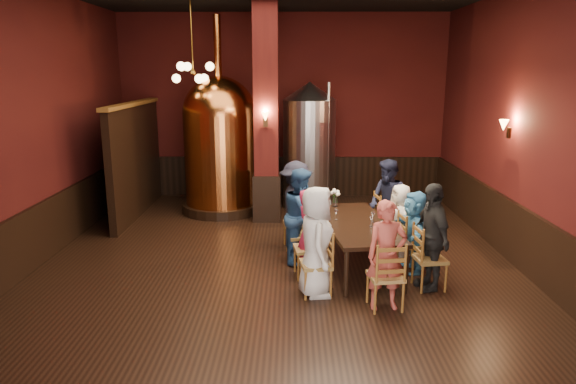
{
  "coord_description": "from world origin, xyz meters",
  "views": [
    {
      "loc": [
        0.24,
        -7.88,
        3.16
      ],
      "look_at": [
        0.17,
        0.2,
        1.23
      ],
      "focal_mm": 32.0,
      "sensor_mm": 36.0,
      "label": 1
    }
  ],
  "objects_px": {
    "dining_table": "(356,226)",
    "person_1": "(308,233)",
    "person_2": "(302,216)",
    "rose_vase": "(335,195)",
    "person_0": "(316,242)",
    "copper_kettle": "(220,143)",
    "steel_vessel": "(309,146)"
  },
  "relations": [
    {
      "from": "person_1",
      "to": "copper_kettle",
      "type": "bearing_deg",
      "value": 7.98
    },
    {
      "from": "person_2",
      "to": "rose_vase",
      "type": "height_order",
      "value": "person_2"
    },
    {
      "from": "steel_vessel",
      "to": "rose_vase",
      "type": "height_order",
      "value": "steel_vessel"
    },
    {
      "from": "dining_table",
      "to": "person_2",
      "type": "bearing_deg",
      "value": 158.78
    },
    {
      "from": "person_0",
      "to": "person_2",
      "type": "bearing_deg",
      "value": 5.16
    },
    {
      "from": "person_1",
      "to": "rose_vase",
      "type": "relative_size",
      "value": 4.28
    },
    {
      "from": "person_0",
      "to": "rose_vase",
      "type": "distance_m",
      "value": 2.13
    },
    {
      "from": "person_2",
      "to": "copper_kettle",
      "type": "relative_size",
      "value": 0.37
    },
    {
      "from": "steel_vessel",
      "to": "dining_table",
      "type": "bearing_deg",
      "value": -80.01
    },
    {
      "from": "person_1",
      "to": "rose_vase",
      "type": "height_order",
      "value": "person_1"
    },
    {
      "from": "dining_table",
      "to": "person_1",
      "type": "height_order",
      "value": "person_1"
    },
    {
      "from": "steel_vessel",
      "to": "person_2",
      "type": "bearing_deg",
      "value": -93.76
    },
    {
      "from": "person_1",
      "to": "person_2",
      "type": "bearing_deg",
      "value": -9.96
    },
    {
      "from": "person_0",
      "to": "copper_kettle",
      "type": "bearing_deg",
      "value": 20.68
    },
    {
      "from": "person_0",
      "to": "copper_kettle",
      "type": "distance_m",
      "value": 4.96
    },
    {
      "from": "copper_kettle",
      "to": "dining_table",
      "type": "bearing_deg",
      "value": -51.89
    },
    {
      "from": "copper_kettle",
      "to": "steel_vessel",
      "type": "xyz_separation_m",
      "value": [
        2.0,
        0.34,
        -0.12
      ]
    },
    {
      "from": "dining_table",
      "to": "copper_kettle",
      "type": "distance_m",
      "value": 4.39
    },
    {
      "from": "person_1",
      "to": "person_0",
      "type": "bearing_deg",
      "value": 170.04
    },
    {
      "from": "person_2",
      "to": "steel_vessel",
      "type": "height_order",
      "value": "steel_vessel"
    },
    {
      "from": "person_0",
      "to": "copper_kettle",
      "type": "xyz_separation_m",
      "value": [
        -1.95,
        4.49,
        0.77
      ]
    },
    {
      "from": "person_2",
      "to": "rose_vase",
      "type": "xyz_separation_m",
      "value": [
        0.61,
        0.76,
        0.17
      ]
    },
    {
      "from": "person_0",
      "to": "person_2",
      "type": "relative_size",
      "value": 1.0
    },
    {
      "from": "rose_vase",
      "to": "person_2",
      "type": "bearing_deg",
      "value": -128.87
    },
    {
      "from": "person_0",
      "to": "copper_kettle",
      "type": "height_order",
      "value": "copper_kettle"
    },
    {
      "from": "dining_table",
      "to": "rose_vase",
      "type": "relative_size",
      "value": 7.71
    },
    {
      "from": "copper_kettle",
      "to": "rose_vase",
      "type": "bearing_deg",
      "value": -45.37
    },
    {
      "from": "dining_table",
      "to": "steel_vessel",
      "type": "xyz_separation_m",
      "value": [
        -0.66,
        3.73,
        0.76
      ]
    },
    {
      "from": "person_2",
      "to": "steel_vessel",
      "type": "xyz_separation_m",
      "value": [
        0.23,
        3.52,
        0.65
      ]
    },
    {
      "from": "steel_vessel",
      "to": "rose_vase",
      "type": "relative_size",
      "value": 8.88
    },
    {
      "from": "person_0",
      "to": "person_2",
      "type": "height_order",
      "value": "person_2"
    },
    {
      "from": "person_1",
      "to": "rose_vase",
      "type": "xyz_separation_m",
      "value": [
        0.52,
        1.42,
        0.27
      ]
    }
  ]
}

